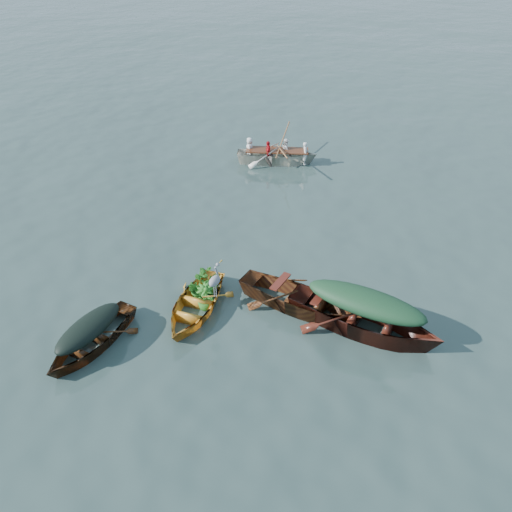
{
  "coord_description": "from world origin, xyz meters",
  "views": [
    {
      "loc": [
        5.25,
        -6.27,
        8.31
      ],
      "look_at": [
        -0.18,
        3.59,
        0.5
      ],
      "focal_mm": 35.0,
      "sensor_mm": 36.0,
      "label": 1
    }
  ],
  "objects": [
    {
      "name": "open_wooden_boat",
      "position": [
        1.56,
        2.68,
        0.0
      ],
      "size": [
        4.6,
        1.58,
        1.07
      ],
      "primitive_type": "imported",
      "rotation": [
        0.0,
        0.0,
        1.53
      ],
      "color": "brown",
      "rests_on": "ground"
    },
    {
      "name": "yellow_dinghy",
      "position": [
        -0.67,
        1.32,
        0.0
      ],
      "size": [
        2.07,
        3.55,
        0.91
      ],
      "primitive_type": "imported",
      "rotation": [
        0.0,
        0.0,
        0.2
      ],
      "color": "orange",
      "rests_on": "ground"
    },
    {
      "name": "rowed_boat",
      "position": [
        -2.93,
        10.32,
        0.0
      ],
      "size": [
        4.58,
        3.05,
        1.06
      ],
      "primitive_type": "imported",
      "rotation": [
        0.0,
        0.0,
        2.0
      ],
      "color": "white",
      "rests_on": "ground"
    },
    {
      "name": "thwart_benches",
      "position": [
        1.56,
        2.68,
        0.56
      ],
      "size": [
        2.3,
        0.93,
        0.04
      ],
      "primitive_type": null,
      "rotation": [
        0.0,
        0.0,
        1.53
      ],
      "color": "#4E1A12",
      "rests_on": "open_wooden_boat"
    },
    {
      "name": "ground",
      "position": [
        0.0,
        0.0,
        0.0
      ],
      "size": [
        140.0,
        140.0,
        0.0
      ],
      "primitive_type": "plane",
      "color": "#334744",
      "rests_on": "ground"
    },
    {
      "name": "green_tarp_cover",
      "position": [
        3.22,
        2.67,
        0.88
      ],
      "size": [
        2.83,
        0.9,
        0.52
      ],
      "primitive_type": "ellipsoid",
      "rotation": [
        0.0,
        0.0,
        1.56
      ],
      "color": "#183C24",
      "rests_on": "green_tarp_boat"
    },
    {
      "name": "heron",
      "position": [
        -0.14,
        1.48,
        0.91
      ],
      "size": [
        0.35,
        0.45,
        0.92
      ],
      "primitive_type": null,
      "rotation": [
        0.0,
        0.0,
        0.2
      ],
      "color": "#96989E",
      "rests_on": "yellow_dinghy"
    },
    {
      "name": "oars",
      "position": [
        -2.93,
        10.32,
        0.56
      ],
      "size": [
        1.62,
        2.61,
        0.06
      ],
      "primitive_type": null,
      "rotation": [
        0.0,
        0.0,
        2.0
      ],
      "color": "brown",
      "rests_on": "rowed_boat"
    },
    {
      "name": "rowers",
      "position": [
        -2.93,
        10.32,
        0.91
      ],
      "size": [
        3.32,
        2.37,
        0.76
      ],
      "primitive_type": "imported",
      "rotation": [
        0.0,
        0.0,
        2.0
      ],
      "color": "silver",
      "rests_on": "rowed_boat"
    },
    {
      "name": "dark_covered_boat",
      "position": [
        -2.07,
        -0.83,
        0.0
      ],
      "size": [
        1.3,
        3.45,
        0.84
      ],
      "primitive_type": "imported",
      "rotation": [
        0.0,
        0.0,
        0.01
      ],
      "color": "#4E2B12",
      "rests_on": "ground"
    },
    {
      "name": "dark_tarp_cover",
      "position": [
        -2.07,
        -0.83,
        0.62
      ],
      "size": [
        0.72,
        1.9,
        0.4
      ],
      "primitive_type": "ellipsoid",
      "rotation": [
        0.0,
        0.0,
        0.01
      ],
      "color": "black",
      "rests_on": "dark_covered_boat"
    },
    {
      "name": "dinghy_weeds",
      "position": [
        -0.75,
        1.86,
        0.75
      ],
      "size": [
        0.86,
        1.02,
        0.6
      ],
      "primitive_type": "imported",
      "rotation": [
        0.0,
        0.0,
        0.2
      ],
      "color": "#2D691B",
      "rests_on": "yellow_dinghy"
    },
    {
      "name": "green_tarp_boat",
      "position": [
        3.22,
        2.67,
        0.0
      ],
      "size": [
        5.15,
        1.64,
        1.25
      ],
      "primitive_type": "imported",
      "rotation": [
        0.0,
        0.0,
        1.56
      ],
      "color": "#4B1A11",
      "rests_on": "ground"
    }
  ]
}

